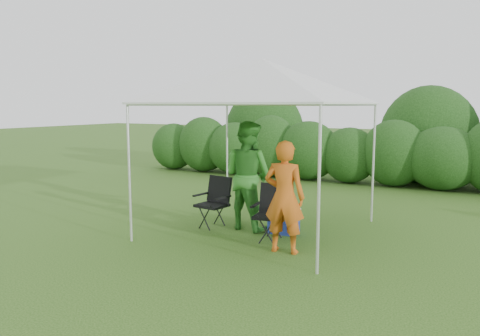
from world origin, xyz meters
The scene contains 9 objects.
ground centered at (0.00, 0.00, 0.00)m, with size 70.00×70.00×0.00m, color #3E6820.
hedge centered at (0.00, 6.00, 0.82)m, with size 13.07×1.53×1.80m.
canopy centered at (0.00, 0.50, 2.46)m, with size 3.10×3.10×2.83m.
chair_right centered at (0.38, 0.12, 0.49)m, with size 0.59×0.54×0.87m.
chair_left centered at (-0.82, 0.38, 0.49)m, with size 0.59×0.55×0.86m.
man centered at (0.79, -0.39, 0.80)m, with size 0.59×0.38×1.61m, color #CC5B17.
woman centered at (-0.26, 0.53, 0.91)m, with size 0.89×0.69×1.82m, color #36882C.
cooler centered at (0.40, 0.55, 0.20)m, with size 0.50×0.38×0.40m.
bottle centered at (0.46, 0.51, 0.52)m, with size 0.06×0.06×0.24m, color #592D0C.
Camera 1 is at (3.30, -6.40, 2.09)m, focal length 35.00 mm.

